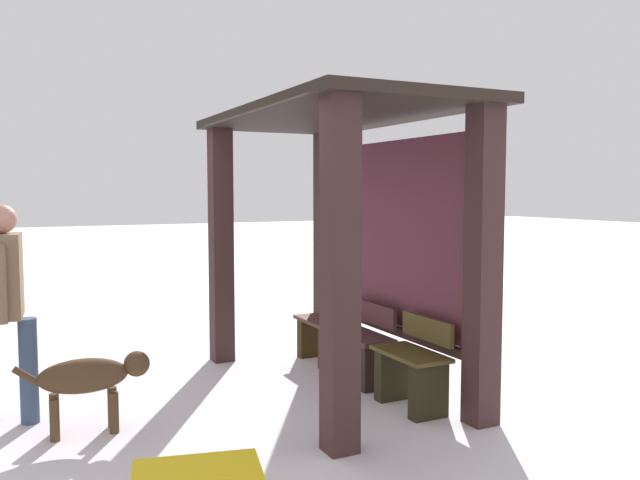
# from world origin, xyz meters

# --- Properties ---
(ground_plane) EXTENTS (60.00, 60.00, 0.00)m
(ground_plane) POSITION_xyz_m (0.00, 0.00, 0.00)
(ground_plane) COLOR silver
(bus_shelter) EXTENTS (3.12, 1.65, 2.57)m
(bus_shelter) POSITION_xyz_m (0.00, 0.18, 1.74)
(bus_shelter) COLOR #3C2625
(bus_shelter) RESTS_ON ground
(bench_left_inside) EXTENTS (0.73, 0.38, 0.75)m
(bench_left_inside) POSITION_xyz_m (-0.83, 0.35, 0.31)
(bench_left_inside) COLOR #503027
(bench_left_inside) RESTS_ON ground
(bench_center_inside) EXTENTS (0.73, 0.35, 0.75)m
(bench_center_inside) POSITION_xyz_m (0.00, 0.34, 0.32)
(bench_center_inside) COLOR #4C292B
(bench_center_inside) RESTS_ON ground
(bench_right_inside) EXTENTS (0.73, 0.37, 0.77)m
(bench_right_inside) POSITION_xyz_m (0.83, 0.35, 0.32)
(bench_right_inside) COLOR #4C3F1B
(bench_right_inside) RESTS_ON ground
(person_walking) EXTENTS (0.60, 0.46, 1.73)m
(person_walking) POSITION_xyz_m (-0.31, -2.72, 1.01)
(person_walking) COLOR #876B4E
(person_walking) RESTS_ON ground
(dog) EXTENTS (0.27, 0.98, 0.60)m
(dog) POSITION_xyz_m (0.23, -2.15, 0.42)
(dog) COLOR #4E3721
(dog) RESTS_ON ground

